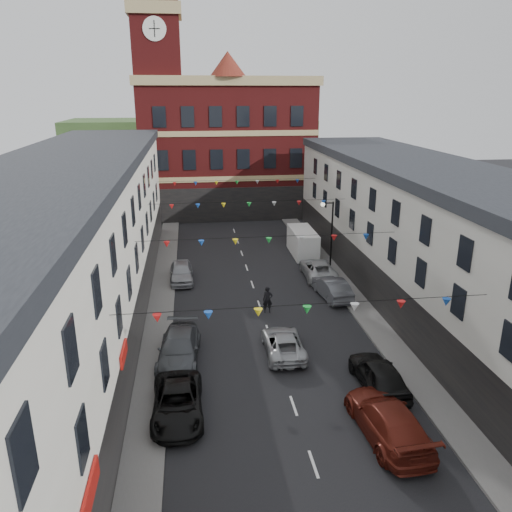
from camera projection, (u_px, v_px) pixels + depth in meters
name	position (u px, v px, depth m)	size (l,w,h in m)	color
ground	(279.00, 363.00, 27.77)	(160.00, 160.00, 0.00)	black
pavement_left	(155.00, 352.00, 28.77)	(1.80, 64.00, 0.15)	#605E5B
pavement_right	(384.00, 338.00, 30.49)	(1.80, 64.00, 0.15)	#605E5B
terrace_left	(51.00, 277.00, 25.57)	(8.40, 56.00, 10.70)	silver
terrace_right	(479.00, 266.00, 28.66)	(8.40, 56.00, 9.70)	beige
civic_building	(226.00, 145.00, 60.94)	(20.60, 13.30, 18.50)	maroon
clock_tower	(159.00, 86.00, 55.09)	(5.60, 5.60, 30.00)	maroon
distant_hill	(192.00, 150.00, 84.06)	(40.00, 14.00, 10.00)	#2E4922
street_lamp	(329.00, 227.00, 40.54)	(1.10, 0.36, 6.00)	black
car_left_c	(178.00, 403.00, 23.07)	(2.32, 5.03, 1.40)	black
car_left_d	(179.00, 348.00, 27.78)	(2.20, 5.41, 1.57)	#484B50
car_left_e	(181.00, 272.00, 39.57)	(1.80, 4.47, 1.52)	#A0A2A8
car_right_c	(388.00, 420.00, 21.65)	(2.32, 5.70, 1.65)	maroon
car_right_d	(379.00, 374.00, 25.19)	(1.90, 4.72, 1.61)	black
car_right_e	(332.00, 288.00, 36.41)	(1.62, 4.63, 1.53)	#54575D
car_right_f	(318.00, 269.00, 40.44)	(2.37, 5.13, 1.43)	#B3B5B8
moving_car	(283.00, 343.00, 28.63)	(2.15, 4.66, 1.30)	#9EA1A5
white_van	(303.00, 242.00, 45.97)	(2.02, 5.26, 2.33)	white
pedestrian	(268.00, 300.00, 33.87)	(0.68, 0.44, 1.86)	black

